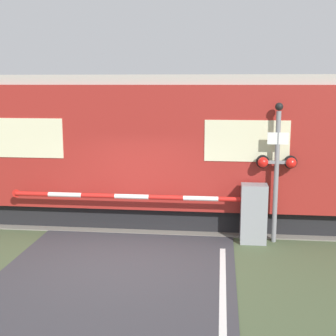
{
  "coord_description": "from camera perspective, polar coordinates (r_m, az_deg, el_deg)",
  "views": [
    {
      "loc": [
        1.98,
        -9.08,
        3.69
      ],
      "look_at": [
        0.7,
        2.17,
        1.63
      ],
      "focal_mm": 50.0,
      "sensor_mm": 36.0,
      "label": 1
    }
  ],
  "objects": [
    {
      "name": "ground_plane",
      "position": [
        10.0,
        -5.49,
        -11.38
      ],
      "size": [
        80.0,
        80.0,
        0.0
      ],
      "primitive_type": "plane",
      "color": "#475638"
    },
    {
      "name": "track_bed",
      "position": [
        13.19,
        -2.38,
        -5.81
      ],
      "size": [
        36.0,
        3.2,
        0.13
      ],
      "color": "slate",
      "rests_on": "ground_plane"
    },
    {
      "name": "train",
      "position": [
        12.65,
        9.19,
        2.47
      ],
      "size": [
        19.77,
        3.05,
        3.89
      ],
      "color": "black",
      "rests_on": "ground_plane"
    },
    {
      "name": "crossing_barrier",
      "position": [
        11.05,
        8.0,
        -5.19
      ],
      "size": [
        6.15,
        0.44,
        1.39
      ],
      "color": "gray",
      "rests_on": "ground_plane"
    },
    {
      "name": "signal_post",
      "position": [
        10.99,
        13.12,
        0.42
      ],
      "size": [
        0.93,
        0.26,
        3.26
      ],
      "color": "gray",
      "rests_on": "ground_plane"
    }
  ]
}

